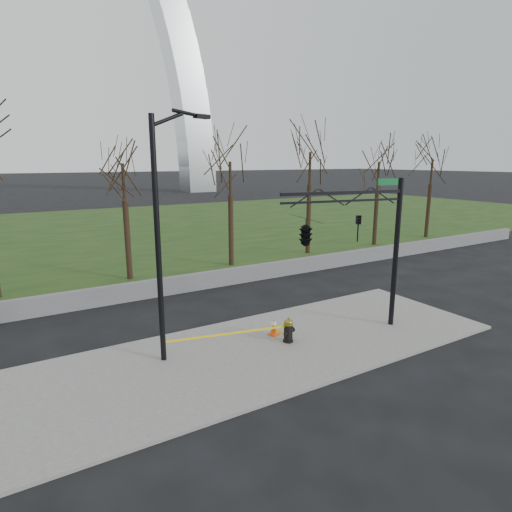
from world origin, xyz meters
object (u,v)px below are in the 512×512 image
traffic_cone (274,327)px  street_light (163,223)px  traffic_signal_mast (325,231)px  fire_hydrant (288,330)px

traffic_cone → street_light: size_ratio=0.08×
street_light → traffic_signal_mast: size_ratio=1.37×
street_light → traffic_signal_mast: bearing=-30.2°
fire_hydrant → street_light: 6.01m
fire_hydrant → traffic_signal_mast: size_ratio=0.16×
fire_hydrant → traffic_signal_mast: traffic_signal_mast is taller
fire_hydrant → traffic_cone: bearing=79.3°
traffic_cone → street_light: street_light is taller
street_light → traffic_signal_mast: 5.77m
traffic_cone → street_light: 5.91m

